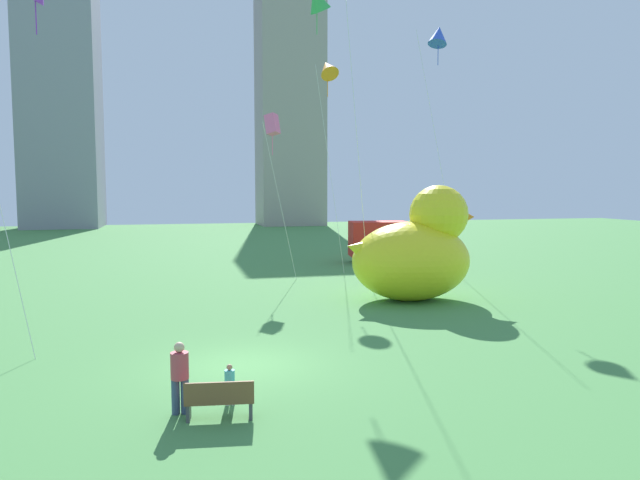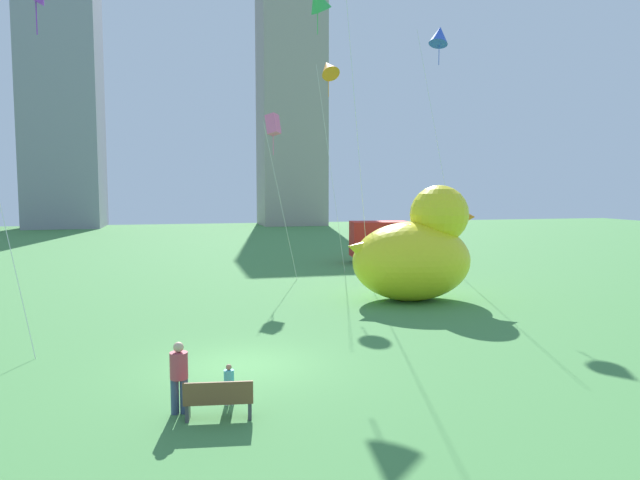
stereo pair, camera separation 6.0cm
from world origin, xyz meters
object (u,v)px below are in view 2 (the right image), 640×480
at_px(kite_blue, 439,36).
at_px(park_bench, 219,399).
at_px(kite_pink, 273,125).
at_px(kite_green, 318,0).
at_px(box_truck, 388,242).
at_px(kite_orange, 328,68).
at_px(giant_inflatable_duck, 416,251).
at_px(person_adult, 179,374).
at_px(person_child, 229,382).

bearing_deg(kite_blue, park_bench, -126.14).
relative_size(kite_pink, kite_green, 0.61).
relative_size(box_truck, kite_pink, 0.61).
height_order(kite_orange, kite_green, kite_green).
bearing_deg(kite_pink, park_bench, -102.68).
xyz_separation_m(giant_inflatable_duck, kite_pink, (-5.27, 8.01, 6.39)).
bearing_deg(kite_pink, kite_orange, 26.61).
height_order(kite_pink, kite_orange, kite_orange).
bearing_deg(kite_blue, person_adult, -128.57).
relative_size(giant_inflatable_duck, kite_blue, 0.43).
distance_m(person_adult, kite_green, 22.16).
xyz_separation_m(giant_inflatable_duck, box_truck, (3.55, 13.14, -0.81)).
distance_m(giant_inflatable_duck, kite_orange, 14.14).
height_order(box_truck, kite_green, kite_green).
height_order(person_child, kite_pink, kite_pink).
bearing_deg(kite_orange, kite_pink, -153.39).
height_order(person_adult, kite_blue, kite_blue).
distance_m(box_truck, kite_blue, 13.77).
height_order(person_child, kite_blue, kite_blue).
height_order(person_child, giant_inflatable_duck, giant_inflatable_duck).
bearing_deg(park_bench, person_child, 70.64).
distance_m(person_child, kite_pink, 21.18).
relative_size(person_adult, giant_inflatable_duck, 0.26).
height_order(kite_pink, kite_blue, kite_blue).
relative_size(giant_inflatable_duck, kite_orange, 0.49).
bearing_deg(park_bench, kite_blue, 53.86).
bearing_deg(giant_inflatable_duck, person_child, -130.41).
xyz_separation_m(kite_orange, kite_blue, (6.04, -2.36, 1.69)).
relative_size(person_adult, box_truck, 0.29).
height_order(park_bench, person_adult, person_adult).
bearing_deg(kite_orange, box_truck, 32.58).
bearing_deg(person_adult, kite_pink, 74.62).
xyz_separation_m(person_child, kite_orange, (7.86, 20.96, 11.73)).
relative_size(person_child, kite_green, 0.06).
height_order(park_bench, giant_inflatable_duck, giant_inflatable_duck).
xyz_separation_m(person_child, giant_inflatable_duck, (9.47, 11.12, 1.70)).
bearing_deg(kite_blue, person_child, -126.78).
height_order(park_bench, kite_blue, kite_blue).
relative_size(person_adult, kite_orange, 0.13).
bearing_deg(kite_orange, giant_inflatable_duck, -80.76).
xyz_separation_m(person_adult, giant_inflatable_duck, (10.61, 11.39, 1.33)).
bearing_deg(park_bench, box_truck, 62.06).
distance_m(park_bench, kite_orange, 26.12).
bearing_deg(kite_blue, kite_pink, 176.92).
bearing_deg(kite_orange, person_adult, -112.98).
distance_m(park_bench, person_adult, 1.12).
bearing_deg(kite_green, person_adult, -113.89).
height_order(giant_inflatable_duck, box_truck, giant_inflatable_duck).
bearing_deg(kite_pink, kite_green, -62.60).
xyz_separation_m(kite_orange, kite_green, (-1.92, -5.23, 2.23)).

